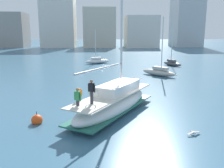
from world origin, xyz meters
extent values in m
plane|color=#38607A|center=(0.00, 0.00, 0.00)|extent=(400.00, 400.00, 0.00)
ellipsoid|color=white|center=(-0.91, -1.13, 0.70)|extent=(7.17, 9.39, 1.40)
cube|color=#236656|center=(-0.91, -1.13, 0.39)|extent=(7.09, 9.24, 0.10)
cube|color=beige|center=(-0.91, -1.13, 1.44)|extent=(6.75, 8.88, 0.08)
cube|color=white|center=(-0.53, -0.53, 1.83)|extent=(3.73, 4.55, 0.70)
cylinder|color=silver|center=(-0.27, -0.12, 7.73)|extent=(0.16, 0.16, 12.51)
cylinder|color=#B7B7BC|center=(-1.81, -2.55, 3.60)|extent=(3.19, 4.93, 0.12)
cylinder|color=silver|center=(1.45, 2.59, 1.95)|extent=(0.79, 0.53, 0.06)
torus|color=orange|center=(-3.32, -2.73, 1.95)|extent=(0.49, 0.67, 0.70)
cylinder|color=#33333D|center=(-2.46, -3.57, 1.88)|extent=(0.20, 0.20, 0.80)
cube|color=black|center=(-2.46, -3.57, 2.56)|extent=(0.38, 0.34, 0.56)
sphere|color=#9E7051|center=(-2.46, -3.57, 2.95)|extent=(0.20, 0.20, 0.20)
cylinder|color=black|center=(-2.64, -3.45, 2.51)|extent=(0.09, 0.09, 0.50)
cylinder|color=black|center=(-2.27, -3.68, 2.51)|extent=(0.09, 0.09, 0.50)
cylinder|color=#33333D|center=(-3.31, -3.88, 1.66)|extent=(0.20, 0.20, 0.35)
cube|color=#338C4C|center=(-3.31, -3.88, 2.11)|extent=(0.38, 0.34, 0.56)
sphere|color=#9E7051|center=(-3.31, -3.88, 2.50)|extent=(0.20, 0.20, 0.20)
cylinder|color=#338C4C|center=(-3.49, -3.76, 2.06)|extent=(0.09, 0.09, 0.50)
cylinder|color=#338C4C|center=(-3.12, -4.00, 2.06)|extent=(0.09, 0.09, 0.50)
torus|color=silver|center=(-2.33, -3.36, 2.10)|extent=(0.67, 0.46, 0.76)
ellipsoid|color=white|center=(-2.09, 28.54, 0.41)|extent=(5.15, 3.14, 0.82)
cube|color=white|center=(-2.32, 28.43, 1.02)|extent=(2.18, 1.53, 0.40)
cylinder|color=silver|center=(-2.44, 28.38, 3.66)|extent=(0.13, 0.13, 5.67)
ellipsoid|color=#B7B2A8|center=(6.41, 14.42, 0.44)|extent=(4.47, 4.94, 0.87)
cube|color=#B7B2A8|center=(6.59, 14.21, 1.07)|extent=(2.03, 2.18, 0.40)
cylinder|color=silver|center=(6.67, 14.11, 4.41)|extent=(0.14, 0.14, 7.07)
ellipsoid|color=#4C4C51|center=(11.46, 24.48, 0.35)|extent=(2.84, 4.37, 0.71)
cube|color=#4C4C51|center=(11.36, 24.68, 0.91)|extent=(1.37, 1.86, 0.40)
cylinder|color=silver|center=(11.31, 24.78, 4.23)|extent=(0.12, 0.12, 7.04)
ellipsoid|color=silver|center=(3.52, -5.30, 0.13)|extent=(0.31, 0.40, 0.16)
sphere|color=silver|center=(3.44, -5.13, 0.16)|extent=(0.11, 0.11, 0.11)
cone|color=gold|center=(3.42, -5.07, 0.15)|extent=(0.07, 0.08, 0.04)
cube|color=#9E9993|center=(3.31, -5.39, 0.15)|extent=(0.48, 0.32, 0.12)
cube|color=#9E9993|center=(3.74, -5.20, 0.15)|extent=(0.48, 0.32, 0.12)
sphere|color=#EA4C19|center=(-6.11, -2.86, 0.22)|extent=(0.74, 0.74, 0.74)
cylinder|color=black|center=(-6.11, -2.86, 0.52)|extent=(0.04, 0.04, 0.60)
cube|color=gray|center=(-37.53, 86.20, 6.92)|extent=(12.19, 11.85, 13.85)
cube|color=silver|center=(-17.75, 85.25, 11.12)|extent=(13.21, 14.55, 22.25)
cube|color=beige|center=(-1.15, 84.34, 7.71)|extent=(12.63, 16.84, 15.43)
cube|color=silver|center=(15.81, 82.05, 6.22)|extent=(12.62, 14.49, 12.43)
cube|color=#B2B7BC|center=(36.18, 86.07, 12.05)|extent=(11.33, 12.60, 24.10)
camera|label=1|loc=(-2.06, -18.19, 5.88)|focal=38.61mm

